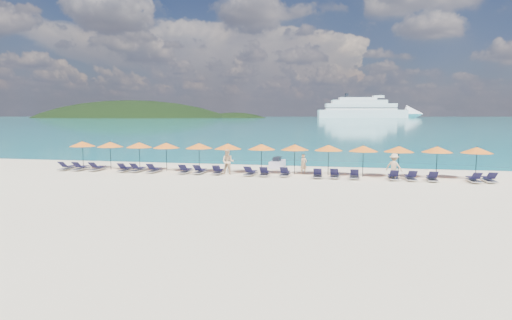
# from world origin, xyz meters

# --- Properties ---
(ground) EXTENTS (1400.00, 1400.00, 0.00)m
(ground) POSITION_xyz_m (0.00, 0.00, 0.00)
(ground) COLOR beige
(sea) EXTENTS (1600.00, 1300.00, 0.01)m
(sea) POSITION_xyz_m (0.00, 660.00, 0.01)
(sea) COLOR #1FA9B2
(sea) RESTS_ON ground
(headland_main) EXTENTS (374.00, 242.00, 126.50)m
(headland_main) POSITION_xyz_m (-300.00, 540.00, -38.00)
(headland_main) COLOR black
(headland_main) RESTS_ON ground
(headland_small) EXTENTS (162.00, 126.00, 85.50)m
(headland_small) POSITION_xyz_m (-150.00, 560.00, -35.00)
(headland_small) COLOR black
(headland_small) RESTS_ON ground
(cruise_ship) EXTENTS (152.31, 50.80, 41.89)m
(cruise_ship) POSITION_xyz_m (40.11, 613.47, 10.90)
(cruise_ship) COLOR white
(cruise_ship) RESTS_ON ground
(jetski) EXTENTS (1.05, 2.53, 0.88)m
(jetski) POSITION_xyz_m (0.65, 8.47, 0.36)
(jetski) COLOR silver
(jetski) RESTS_ON ground
(beachgoer_a) EXTENTS (0.65, 0.61, 1.49)m
(beachgoer_a) POSITION_xyz_m (3.18, 5.08, 0.74)
(beachgoer_a) COLOR #DBB388
(beachgoer_a) RESTS_ON ground
(beachgoer_b) EXTENTS (0.92, 0.53, 1.88)m
(beachgoer_b) POSITION_xyz_m (-2.27, 3.68, 0.94)
(beachgoer_b) COLOR #DBB388
(beachgoer_b) RESTS_ON ground
(beachgoer_c) EXTENTS (1.27, 1.02, 1.79)m
(beachgoer_c) POSITION_xyz_m (9.45, 3.58, 0.90)
(beachgoer_c) COLOR #DBB388
(beachgoer_c) RESTS_ON ground
(umbrella_0) EXTENTS (2.10, 2.10, 2.28)m
(umbrella_0) POSITION_xyz_m (-14.92, 4.74, 2.02)
(umbrella_0) COLOR black
(umbrella_0) RESTS_ON ground
(umbrella_1) EXTENTS (2.10, 2.10, 2.28)m
(umbrella_1) POSITION_xyz_m (-12.31, 4.56, 2.02)
(umbrella_1) COLOR black
(umbrella_1) RESTS_ON ground
(umbrella_2) EXTENTS (2.10, 2.10, 2.28)m
(umbrella_2) POSITION_xyz_m (-9.81, 4.63, 2.02)
(umbrella_2) COLOR black
(umbrella_2) RESTS_ON ground
(umbrella_3) EXTENTS (2.10, 2.10, 2.28)m
(umbrella_3) POSITION_xyz_m (-7.47, 4.52, 2.02)
(umbrella_3) COLOR black
(umbrella_3) RESTS_ON ground
(umbrella_4) EXTENTS (2.10, 2.10, 2.28)m
(umbrella_4) POSITION_xyz_m (-4.85, 4.70, 2.02)
(umbrella_4) COLOR black
(umbrella_4) RESTS_ON ground
(umbrella_5) EXTENTS (2.10, 2.10, 2.28)m
(umbrella_5) POSITION_xyz_m (-2.52, 4.61, 2.02)
(umbrella_5) COLOR black
(umbrella_5) RESTS_ON ground
(umbrella_6) EXTENTS (2.10, 2.10, 2.28)m
(umbrella_6) POSITION_xyz_m (0.06, 4.66, 2.02)
(umbrella_6) COLOR black
(umbrella_6) RESTS_ON ground
(umbrella_7) EXTENTS (2.10, 2.10, 2.28)m
(umbrella_7) POSITION_xyz_m (2.53, 4.76, 2.02)
(umbrella_7) COLOR black
(umbrella_7) RESTS_ON ground
(umbrella_8) EXTENTS (2.10, 2.10, 2.28)m
(umbrella_8) POSITION_xyz_m (4.99, 4.74, 2.02)
(umbrella_8) COLOR black
(umbrella_8) RESTS_ON ground
(umbrella_9) EXTENTS (2.10, 2.10, 2.28)m
(umbrella_9) POSITION_xyz_m (7.43, 4.55, 2.02)
(umbrella_9) COLOR black
(umbrella_9) RESTS_ON ground
(umbrella_10) EXTENTS (2.10, 2.10, 2.28)m
(umbrella_10) POSITION_xyz_m (9.84, 4.56, 2.02)
(umbrella_10) COLOR black
(umbrella_10) RESTS_ON ground
(umbrella_11) EXTENTS (2.10, 2.10, 2.28)m
(umbrella_11) POSITION_xyz_m (12.39, 4.80, 2.02)
(umbrella_11) COLOR black
(umbrella_11) RESTS_ON ground
(umbrella_12) EXTENTS (2.10, 2.10, 2.28)m
(umbrella_12) POSITION_xyz_m (14.88, 4.74, 2.02)
(umbrella_12) COLOR black
(umbrella_12) RESTS_ON ground
(lounger_0) EXTENTS (0.75, 1.74, 0.66)m
(lounger_0) POSITION_xyz_m (-15.46, 3.43, 0.24)
(lounger_0) COLOR silver
(lounger_0) RESTS_ON ground
(lounger_1) EXTENTS (0.68, 1.72, 0.66)m
(lounger_1) POSITION_xyz_m (-14.32, 3.47, 0.24)
(lounger_1) COLOR silver
(lounger_1) RESTS_ON ground
(lounger_2) EXTENTS (0.64, 1.71, 0.66)m
(lounger_2) POSITION_xyz_m (-12.94, 3.58, 0.24)
(lounger_2) COLOR silver
(lounger_2) RESTS_ON ground
(lounger_3) EXTENTS (0.63, 1.70, 0.66)m
(lounger_3) POSITION_xyz_m (-10.43, 3.45, 0.24)
(lounger_3) COLOR silver
(lounger_3) RESTS_ON ground
(lounger_4) EXTENTS (0.73, 1.74, 0.66)m
(lounger_4) POSITION_xyz_m (-9.44, 3.59, 0.24)
(lounger_4) COLOR silver
(lounger_4) RESTS_ON ground
(lounger_5) EXTENTS (0.67, 1.72, 0.66)m
(lounger_5) POSITION_xyz_m (-8.04, 3.48, 0.24)
(lounger_5) COLOR silver
(lounger_5) RESTS_ON ground
(lounger_6) EXTENTS (0.70, 1.73, 0.66)m
(lounger_6) POSITION_xyz_m (-5.57, 3.54, 0.24)
(lounger_6) COLOR silver
(lounger_6) RESTS_ON ground
(lounger_7) EXTENTS (0.66, 1.71, 0.66)m
(lounger_7) POSITION_xyz_m (-4.41, 3.57, 0.24)
(lounger_7) COLOR silver
(lounger_7) RESTS_ON ground
(lounger_8) EXTENTS (0.76, 1.74, 0.66)m
(lounger_8) POSITION_xyz_m (-3.02, 3.64, 0.24)
(lounger_8) COLOR silver
(lounger_8) RESTS_ON ground
(lounger_9) EXTENTS (0.78, 1.75, 0.66)m
(lounger_9) POSITION_xyz_m (-0.50, 3.41, 0.24)
(lounger_9) COLOR silver
(lounger_9) RESTS_ON ground
(lounger_10) EXTENTS (0.76, 1.75, 0.66)m
(lounger_10) POSITION_xyz_m (0.54, 3.37, 0.24)
(lounger_10) COLOR silver
(lounger_10) RESTS_ON ground
(lounger_11) EXTENTS (0.64, 1.71, 0.66)m
(lounger_11) POSITION_xyz_m (2.00, 3.59, 0.24)
(lounger_11) COLOR silver
(lounger_11) RESTS_ON ground
(lounger_12) EXTENTS (0.70, 1.73, 0.66)m
(lounger_12) POSITION_xyz_m (4.34, 3.29, 0.24)
(lounger_12) COLOR silver
(lounger_12) RESTS_ON ground
(lounger_13) EXTENTS (0.70, 1.73, 0.66)m
(lounger_13) POSITION_xyz_m (5.50, 3.41, 0.24)
(lounger_13) COLOR silver
(lounger_13) RESTS_ON ground
(lounger_14) EXTENTS (0.65, 1.71, 0.66)m
(lounger_14) POSITION_xyz_m (6.84, 3.37, 0.24)
(lounger_14) COLOR silver
(lounger_14) RESTS_ON ground
(lounger_15) EXTENTS (0.65, 1.71, 0.66)m
(lounger_15) POSITION_xyz_m (9.40, 3.45, 0.24)
(lounger_15) COLOR silver
(lounger_15) RESTS_ON ground
(lounger_16) EXTENTS (0.72, 1.73, 0.66)m
(lounger_16) POSITION_xyz_m (10.51, 3.37, 0.24)
(lounger_16) COLOR silver
(lounger_16) RESTS_ON ground
(lounger_17) EXTENTS (0.70, 1.73, 0.66)m
(lounger_17) POSITION_xyz_m (11.85, 3.33, 0.24)
(lounger_17) COLOR silver
(lounger_17) RESTS_ON ground
(lounger_18) EXTENTS (0.69, 1.72, 0.66)m
(lounger_18) POSITION_xyz_m (14.41, 3.32, 0.24)
(lounger_18) COLOR silver
(lounger_18) RESTS_ON ground
(lounger_19) EXTENTS (0.66, 1.72, 0.66)m
(lounger_19) POSITION_xyz_m (15.39, 3.62, 0.24)
(lounger_19) COLOR silver
(lounger_19) RESTS_ON ground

